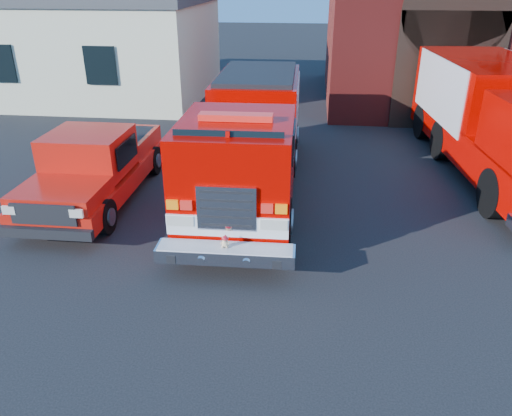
# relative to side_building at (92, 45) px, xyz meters

# --- Properties ---
(ground) EXTENTS (100.00, 100.00, 0.00)m
(ground) POSITION_rel_side_building_xyz_m (9.00, -13.00, -2.20)
(ground) COLOR black
(ground) RESTS_ON ground
(parking_stripe_far) EXTENTS (0.12, 3.00, 0.01)m
(parking_stripe_far) POSITION_rel_side_building_xyz_m (15.50, -6.00, -2.20)
(parking_stripe_far) COLOR yellow
(parking_stripe_far) RESTS_ON ground
(side_building) EXTENTS (10.20, 8.20, 4.35)m
(side_building) POSITION_rel_side_building_xyz_m (0.00, 0.00, 0.00)
(side_building) COLOR beige
(side_building) RESTS_ON ground
(fire_engine) EXTENTS (2.58, 8.66, 2.65)m
(fire_engine) POSITION_rel_side_building_xyz_m (8.40, -10.22, -0.83)
(fire_engine) COLOR black
(fire_engine) RESTS_ON ground
(pickup_truck) EXTENTS (1.98, 5.46, 1.78)m
(pickup_truck) POSITION_rel_side_building_xyz_m (4.74, -11.33, -1.36)
(pickup_truck) COLOR black
(pickup_truck) RESTS_ON ground
(secondary_truck) EXTENTS (3.41, 9.07, 2.88)m
(secondary_truck) POSITION_rel_side_building_xyz_m (15.05, -8.19, -0.63)
(secondary_truck) COLOR black
(secondary_truck) RESTS_ON ground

